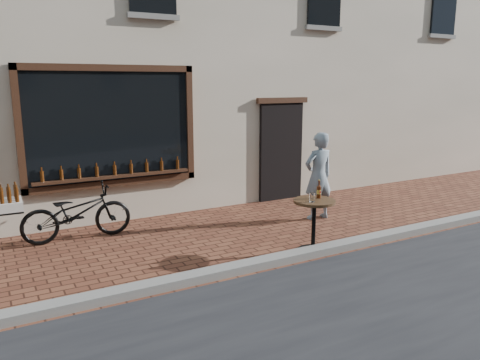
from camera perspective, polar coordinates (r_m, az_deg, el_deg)
ground at (r=7.16m, az=7.71°, el=-10.07°), size 90.00×90.00×0.00m
kerb at (r=7.28m, az=6.78°, el=-9.13°), size 90.00×0.25×0.12m
cargo_bicycle at (r=8.45m, az=-19.53°, el=-3.74°), size 2.10×0.66×1.02m
bistro_table at (r=7.49m, az=9.03°, el=-4.21°), size 0.66×0.66×1.13m
pedestrian at (r=9.26m, az=9.54°, el=0.48°), size 0.63×0.42×1.72m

